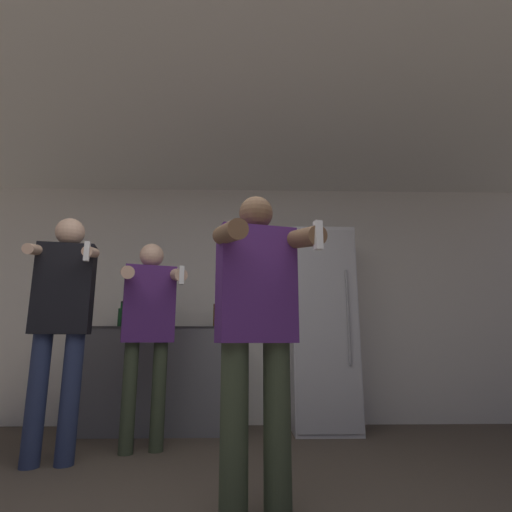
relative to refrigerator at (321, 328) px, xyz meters
name	(u,v)px	position (x,y,z in m)	size (l,w,h in m)	color
wall_back	(221,301)	(-1.03, 0.34, 0.30)	(7.00, 0.06, 2.55)	silver
ceiling_slab	(213,122)	(-1.03, -1.11, 1.60)	(7.00, 3.36, 0.05)	silver
refrigerator	(321,328)	(0.00, 0.00, 0.00)	(0.62, 0.65, 1.94)	silver
counter	(161,378)	(-1.57, 0.04, -0.48)	(1.43, 0.57, 0.98)	slate
bottle_tall_gin	(217,315)	(-1.05, 0.02, 0.13)	(0.07, 0.07, 0.30)	#563314
bottle_amber_bourbon	(121,317)	(-2.00, 0.02, 0.11)	(0.07, 0.07, 0.26)	#194723
bottle_red_label	(144,316)	(-1.77, 0.02, 0.12)	(0.09, 0.09, 0.30)	#194723
bottle_clear_vodka	(168,314)	(-1.54, 0.02, 0.14)	(0.07, 0.07, 0.34)	#563314
person_woman_foreground	(257,321)	(-0.70, -1.90, -0.03)	(0.58, 0.59, 1.64)	#38422D
person_man_side	(62,315)	(-2.11, -1.04, 0.06)	(0.51, 0.48, 1.77)	navy
person_spectator_back	(148,318)	(-1.55, -0.72, 0.05)	(0.59, 0.62, 1.65)	#38422D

